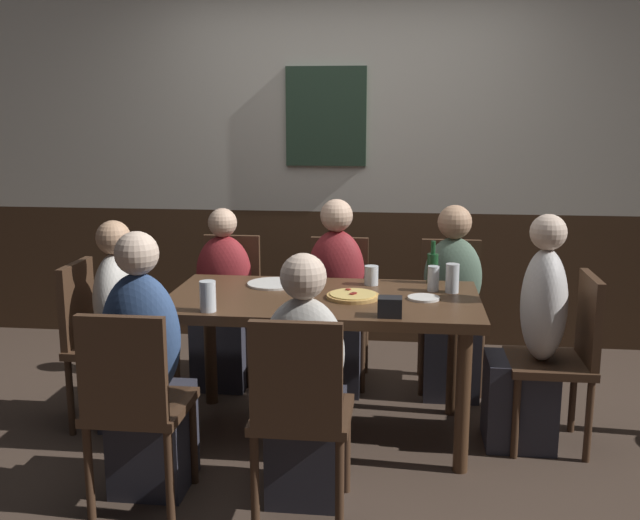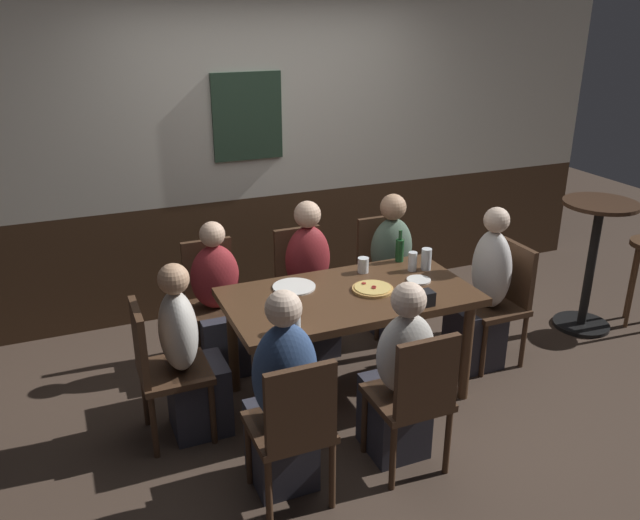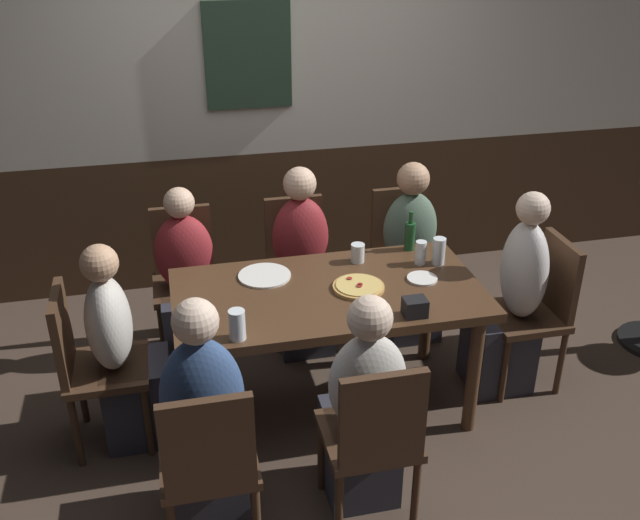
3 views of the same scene
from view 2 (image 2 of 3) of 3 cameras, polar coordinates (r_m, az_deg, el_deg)
ground_plane at (r=4.45m, az=2.45°, el=-11.63°), size 12.00×12.00×0.00m
wall_back at (r=5.38m, az=-4.87°, el=9.38°), size 6.40×0.13×2.60m
dining_table at (r=4.13m, az=2.60°, el=-4.05°), size 1.57×0.83×0.74m
chair_right_far at (r=5.16m, az=5.61°, el=-0.59°), size 0.40×0.40×0.88m
chair_mid_far at (r=4.89m, az=-1.57°, el=-1.78°), size 0.40×0.40×0.88m
chair_left_near at (r=3.32m, az=-2.33°, el=-14.29°), size 0.40×0.40×0.88m
chair_mid_near at (r=3.57m, az=8.34°, el=-11.64°), size 0.40×0.40×0.88m
chair_head_west at (r=3.90m, az=-13.84°, el=-8.95°), size 0.40×0.40×0.88m
chair_head_east at (r=4.79m, az=15.72°, el=-3.17°), size 0.40×0.40×0.88m
chair_left_far at (r=4.71m, az=-9.45°, el=-3.05°), size 0.40×0.40×0.88m
person_right_far at (r=5.03m, az=6.47°, el=-1.47°), size 0.34×0.37×1.12m
person_mid_far at (r=4.76m, az=-0.86°, el=-2.63°), size 0.34×0.37×1.15m
person_left_near at (r=3.44m, az=-3.30°, el=-12.84°), size 0.34×0.37×1.18m
person_mid_near at (r=3.70m, az=7.01°, el=-10.83°), size 0.34×0.37×1.10m
person_head_west at (r=3.94m, az=-11.43°, el=-8.99°), size 0.37×0.34×1.11m
person_head_east at (r=4.70m, az=14.15°, el=-3.55°), size 0.37×0.34×1.18m
person_left_far at (r=4.58m, az=-8.92°, el=-4.37°), size 0.34×0.37×1.08m
pizza at (r=4.13m, az=4.67°, el=-2.55°), size 0.26×0.26×0.03m
beer_glass_half at (r=4.48m, az=9.34°, el=-0.04°), size 0.07×0.07×0.15m
pint_glass_amber at (r=4.39m, az=3.83°, el=-0.50°), size 0.07×0.07×0.10m
pint_glass_stout at (r=4.45m, az=8.15°, el=-0.18°), size 0.06×0.06×0.13m
tumbler_short at (r=3.60m, az=-2.31°, el=-5.41°), size 0.08×0.08×0.14m
beer_bottle_green at (r=4.59m, az=7.04°, el=0.94°), size 0.06×0.06×0.23m
plate_white_large at (r=4.16m, az=-2.30°, el=-2.37°), size 0.28×0.28×0.01m
plate_white_small at (r=4.31m, az=8.71°, el=-1.77°), size 0.16×0.16×0.01m
condiment_caddy at (r=3.96m, az=9.17°, el=-3.35°), size 0.11×0.09×0.09m
side_bar_table at (r=5.46m, az=22.88°, el=0.38°), size 0.56×0.56×1.05m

